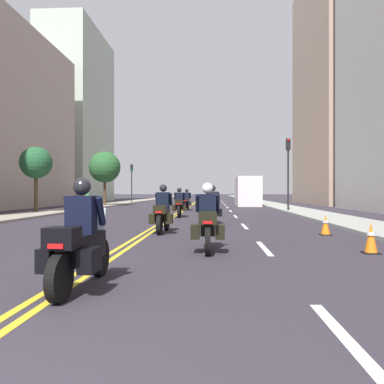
{
  "coord_description": "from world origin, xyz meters",
  "views": [
    {
      "loc": [
        2.22,
        -1.66,
        1.42
      ],
      "look_at": [
        1.13,
        18.63,
        1.37
      ],
      "focal_mm": 36.17,
      "sensor_mm": 36.0,
      "label": 1
    }
  ],
  "objects_px": {
    "motorcycle_0": "(79,245)",
    "motorcycle_2": "(163,213)",
    "motorcycle_4": "(179,205)",
    "street_tree_1": "(36,163)",
    "motorcycle_5": "(214,203)",
    "traffic_light_near": "(288,161)",
    "traffic_light_far": "(132,176)",
    "parked_truck": "(247,193)",
    "motorcycle_3": "(213,208)",
    "motorcycle_6": "(187,201)",
    "pedestrian_0": "(87,198)",
    "street_tree_0": "(105,167)",
    "motorcycle_1": "(208,223)",
    "traffic_cone_2": "(371,238)",
    "traffic_cone_0": "(326,225)"
  },
  "relations": [
    {
      "from": "motorcycle_6",
      "to": "traffic_cone_2",
      "type": "relative_size",
      "value": 2.98
    },
    {
      "from": "traffic_cone_0",
      "to": "parked_truck",
      "type": "relative_size",
      "value": 0.1
    },
    {
      "from": "motorcycle_5",
      "to": "traffic_light_far",
      "type": "distance_m",
      "value": 23.14
    },
    {
      "from": "motorcycle_2",
      "to": "motorcycle_5",
      "type": "bearing_deg",
      "value": 82.75
    },
    {
      "from": "motorcycle_4",
      "to": "street_tree_1",
      "type": "distance_m",
      "value": 10.07
    },
    {
      "from": "parked_truck",
      "to": "traffic_light_far",
      "type": "bearing_deg",
      "value": 150.81
    },
    {
      "from": "motorcycle_0",
      "to": "street_tree_0",
      "type": "height_order",
      "value": "street_tree_0"
    },
    {
      "from": "traffic_cone_0",
      "to": "traffic_light_far",
      "type": "height_order",
      "value": "traffic_light_far"
    },
    {
      "from": "traffic_cone_2",
      "to": "motorcycle_6",
      "type": "bearing_deg",
      "value": 105.7
    },
    {
      "from": "motorcycle_3",
      "to": "traffic_light_near",
      "type": "bearing_deg",
      "value": 62.11
    },
    {
      "from": "motorcycle_3",
      "to": "street_tree_1",
      "type": "height_order",
      "value": "street_tree_1"
    },
    {
      "from": "motorcycle_1",
      "to": "traffic_light_near",
      "type": "relative_size",
      "value": 0.43
    },
    {
      "from": "parked_truck",
      "to": "motorcycle_4",
      "type": "bearing_deg",
      "value": -106.98
    },
    {
      "from": "traffic_light_near",
      "to": "traffic_light_far",
      "type": "relative_size",
      "value": 1.1
    },
    {
      "from": "motorcycle_0",
      "to": "motorcycle_2",
      "type": "relative_size",
      "value": 0.96
    },
    {
      "from": "motorcycle_0",
      "to": "street_tree_0",
      "type": "bearing_deg",
      "value": 107.26
    },
    {
      "from": "traffic_light_far",
      "to": "motorcycle_4",
      "type": "bearing_deg",
      "value": -72.24
    },
    {
      "from": "traffic_cone_2",
      "to": "traffic_light_near",
      "type": "xyz_separation_m",
      "value": [
        1.58,
        17.8,
        3.11
      ]
    },
    {
      "from": "motorcycle_2",
      "to": "traffic_light_near",
      "type": "height_order",
      "value": "traffic_light_near"
    },
    {
      "from": "traffic_light_far",
      "to": "motorcycle_2",
      "type": "bearing_deg",
      "value": -76.22
    },
    {
      "from": "motorcycle_2",
      "to": "motorcycle_6",
      "type": "bearing_deg",
      "value": 92.43
    },
    {
      "from": "motorcycle_5",
      "to": "motorcycle_0",
      "type": "bearing_deg",
      "value": -93.58
    },
    {
      "from": "motorcycle_5",
      "to": "street_tree_1",
      "type": "xyz_separation_m",
      "value": [
        -11.22,
        -0.58,
        2.55
      ]
    },
    {
      "from": "traffic_cone_2",
      "to": "street_tree_1",
      "type": "distance_m",
      "value": 21.15
    },
    {
      "from": "motorcycle_4",
      "to": "street_tree_0",
      "type": "height_order",
      "value": "street_tree_0"
    },
    {
      "from": "motorcycle_3",
      "to": "motorcycle_5",
      "type": "height_order",
      "value": "motorcycle_3"
    },
    {
      "from": "motorcycle_3",
      "to": "pedestrian_0",
      "type": "relative_size",
      "value": 1.32
    },
    {
      "from": "traffic_cone_2",
      "to": "motorcycle_1",
      "type": "bearing_deg",
      "value": 178.06
    },
    {
      "from": "motorcycle_6",
      "to": "pedestrian_0",
      "type": "distance_m",
      "value": 8.6
    },
    {
      "from": "street_tree_0",
      "to": "traffic_light_near",
      "type": "bearing_deg",
      "value": -30.88
    },
    {
      "from": "motorcycle_0",
      "to": "traffic_cone_2",
      "type": "bearing_deg",
      "value": 34.65
    },
    {
      "from": "motorcycle_0",
      "to": "traffic_light_far",
      "type": "bearing_deg",
      "value": 103.01
    },
    {
      "from": "pedestrian_0",
      "to": "motorcycle_6",
      "type": "bearing_deg",
      "value": -129.07
    },
    {
      "from": "motorcycle_6",
      "to": "pedestrian_0",
      "type": "xyz_separation_m",
      "value": [
        -8.28,
        2.31,
        0.18
      ]
    },
    {
      "from": "traffic_cone_0",
      "to": "traffic_light_far",
      "type": "distance_m",
      "value": 35.32
    },
    {
      "from": "motorcycle_0",
      "to": "street_tree_1",
      "type": "relative_size",
      "value": 0.52
    },
    {
      "from": "motorcycle_5",
      "to": "traffic_cone_2",
      "type": "bearing_deg",
      "value": -74.78
    },
    {
      "from": "motorcycle_5",
      "to": "motorcycle_6",
      "type": "bearing_deg",
      "value": 117.63
    },
    {
      "from": "motorcycle_2",
      "to": "traffic_light_far",
      "type": "distance_m",
      "value": 33.27
    },
    {
      "from": "motorcycle_6",
      "to": "traffic_light_far",
      "type": "relative_size",
      "value": 0.46
    },
    {
      "from": "parked_truck",
      "to": "motorcycle_3",
      "type": "bearing_deg",
      "value": -98.93
    },
    {
      "from": "motorcycle_2",
      "to": "traffic_light_near",
      "type": "relative_size",
      "value": 0.45
    },
    {
      "from": "motorcycle_1",
      "to": "motorcycle_4",
      "type": "distance_m",
      "value": 12.08
    },
    {
      "from": "motorcycle_5",
      "to": "traffic_light_near",
      "type": "distance_m",
      "value": 6.29
    },
    {
      "from": "traffic_light_near",
      "to": "traffic_light_far",
      "type": "distance_m",
      "value": 23.7
    },
    {
      "from": "motorcycle_6",
      "to": "motorcycle_5",
      "type": "bearing_deg",
      "value": -61.47
    },
    {
      "from": "traffic_cone_2",
      "to": "motorcycle_4",
      "type": "bearing_deg",
      "value": 114.16
    },
    {
      "from": "motorcycle_2",
      "to": "motorcycle_3",
      "type": "height_order",
      "value": "motorcycle_3"
    },
    {
      "from": "motorcycle_2",
      "to": "street_tree_1",
      "type": "height_order",
      "value": "street_tree_1"
    },
    {
      "from": "traffic_light_near",
      "to": "street_tree_1",
      "type": "relative_size",
      "value": 1.19
    }
  ]
}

